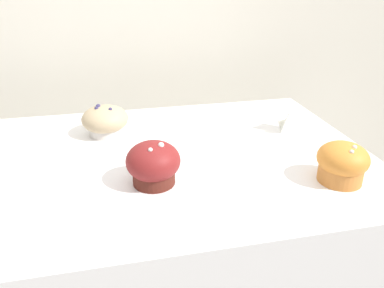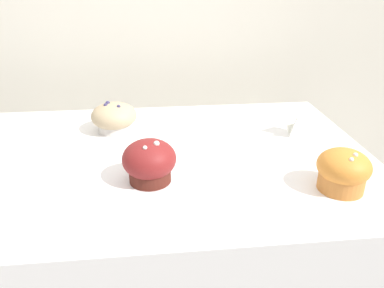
# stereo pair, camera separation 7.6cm
# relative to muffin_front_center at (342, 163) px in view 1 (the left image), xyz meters

# --- Properties ---
(wall_back) EXTENTS (3.20, 0.10, 1.80)m
(wall_back) POSITION_rel_muffin_front_center_xyz_m (-0.36, 0.78, -0.08)
(wall_back) COLOR beige
(wall_back) RESTS_ON ground
(muffin_front_center) EXTENTS (0.10, 0.10, 0.08)m
(muffin_front_center) POSITION_rel_muffin_front_center_xyz_m (0.00, 0.00, 0.00)
(muffin_front_center) COLOR #CB7B37
(muffin_front_center) RESTS_ON display_counter
(muffin_back_left) EXTENTS (0.10, 0.10, 0.09)m
(muffin_back_left) POSITION_rel_muffin_front_center_xyz_m (-0.36, 0.07, 0.00)
(muffin_back_left) COLOR #521F17
(muffin_back_left) RESTS_ON display_counter
(muffin_back_right) EXTENTS (0.11, 0.11, 0.08)m
(muffin_back_right) POSITION_rel_muffin_front_center_xyz_m (-0.44, 0.33, -0.00)
(muffin_back_right) COLOR silver
(muffin_back_right) RESTS_ON display_counter
(price_card) EXTENTS (0.06, 0.06, 0.06)m
(price_card) POSITION_rel_muffin_front_center_xyz_m (0.01, 0.25, -0.01)
(price_card) COLOR white
(price_card) RESTS_ON display_counter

